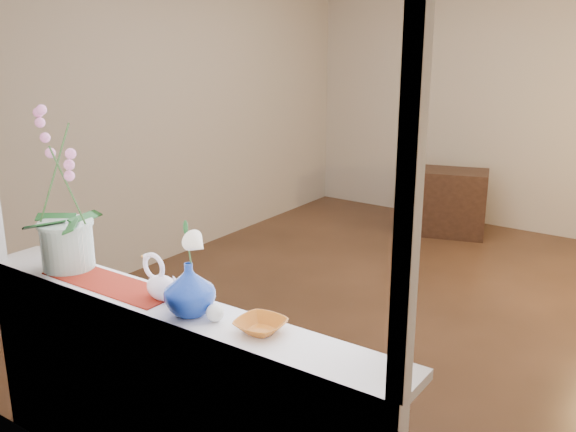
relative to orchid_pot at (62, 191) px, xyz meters
name	(u,v)px	position (x,y,z in m)	size (l,w,h in m)	color
ground	(405,310)	(0.68, 2.35, -1.30)	(5.00, 5.00, 0.00)	#362216
wall_back	(520,98)	(0.68, 4.85, 0.05)	(4.50, 0.10, 2.70)	beige
wall_front	(140,211)	(0.68, -0.15, 0.05)	(4.50, 0.10, 2.70)	beige
wall_left	(177,107)	(-1.57, 2.35, 0.05)	(0.10, 5.00, 2.70)	beige
window_apron	(161,415)	(0.68, -0.11, -0.86)	(2.20, 0.08, 0.88)	white
windowsill	(170,309)	(0.68, -0.02, -0.40)	(2.20, 0.26, 0.04)	white
window_frame	(139,118)	(0.68, -0.12, 0.40)	(2.22, 0.06, 1.60)	white
runner	(109,283)	(0.30, -0.02, -0.38)	(0.70, 0.20, 0.01)	maroon
orchid_pot	(62,191)	(0.00, 0.00, 0.00)	(0.26, 0.26, 0.76)	white
swan	(162,279)	(0.62, 0.00, -0.29)	(0.22, 0.10, 0.19)	white
blue_vase	(189,285)	(0.82, -0.04, -0.26)	(0.24, 0.24, 0.25)	navy
lily	(187,233)	(0.82, -0.04, -0.04)	(0.14, 0.08, 0.19)	white
paperweight	(215,313)	(0.94, -0.03, -0.34)	(0.07, 0.07, 0.07)	silver
amber_dish	(261,327)	(1.14, 0.00, -0.36)	(0.16, 0.16, 0.04)	#AA5510
side_table	(441,202)	(0.17, 4.27, -0.97)	(0.87, 0.44, 0.66)	black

